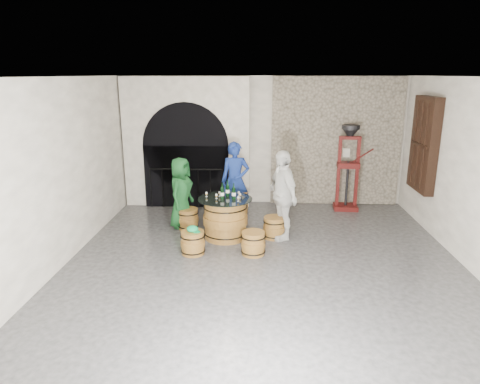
{
  "coord_description": "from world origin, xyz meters",
  "views": [
    {
      "loc": [
        -0.1,
        -6.75,
        3.25
      ],
      "look_at": [
        -0.46,
        1.15,
        1.05
      ],
      "focal_mm": 32.0,
      "sensor_mm": 36.0,
      "label": 1
    }
  ],
  "objects_px": {
    "wine_bottle_right": "(228,190)",
    "barrel_stool_right": "(274,228)",
    "corking_press": "(349,161)",
    "side_barrel": "(238,204)",
    "barrel_table": "(225,218)",
    "barrel_stool_left": "(188,219)",
    "wine_bottle_left": "(222,192)",
    "person_blue": "(235,181)",
    "wine_bottle_center": "(234,193)",
    "barrel_stool_near_left": "(193,243)",
    "barrel_stool_far": "(233,212)",
    "person_white": "(282,195)",
    "barrel_stool_near_right": "(253,243)",
    "person_green": "(181,193)"
  },
  "relations": [
    {
      "from": "wine_bottle_right",
      "to": "barrel_stool_right",
      "type": "bearing_deg",
      "value": -8.69
    },
    {
      "from": "wine_bottle_right",
      "to": "corking_press",
      "type": "bearing_deg",
      "value": 33.53
    },
    {
      "from": "side_barrel",
      "to": "corking_press",
      "type": "distance_m",
      "value": 2.86
    },
    {
      "from": "barrel_table",
      "to": "corking_press",
      "type": "height_order",
      "value": "corking_press"
    },
    {
      "from": "barrel_stool_right",
      "to": "barrel_stool_left",
      "type": "bearing_deg",
      "value": 165.87
    },
    {
      "from": "wine_bottle_right",
      "to": "wine_bottle_left",
      "type": "bearing_deg",
      "value": -112.46
    },
    {
      "from": "person_blue",
      "to": "wine_bottle_right",
      "type": "relative_size",
      "value": 5.45
    },
    {
      "from": "barrel_table",
      "to": "wine_bottle_right",
      "type": "xyz_separation_m",
      "value": [
        0.04,
        0.19,
        0.55
      ]
    },
    {
      "from": "barrel_table",
      "to": "wine_bottle_center",
      "type": "relative_size",
      "value": 3.36
    },
    {
      "from": "barrel_stool_near_left",
      "to": "side_barrel",
      "type": "distance_m",
      "value": 2.28
    },
    {
      "from": "barrel_stool_far",
      "to": "side_barrel",
      "type": "distance_m",
      "value": 0.36
    },
    {
      "from": "barrel_stool_left",
      "to": "person_white",
      "type": "height_order",
      "value": "person_white"
    },
    {
      "from": "barrel_table",
      "to": "person_blue",
      "type": "height_order",
      "value": "person_blue"
    },
    {
      "from": "barrel_stool_right",
      "to": "wine_bottle_center",
      "type": "distance_m",
      "value": 1.11
    },
    {
      "from": "barrel_stool_far",
      "to": "person_blue",
      "type": "bearing_deg",
      "value": 84.14
    },
    {
      "from": "barrel_stool_near_right",
      "to": "person_blue",
      "type": "height_order",
      "value": "person_blue"
    },
    {
      "from": "person_green",
      "to": "side_barrel",
      "type": "xyz_separation_m",
      "value": [
        1.2,
        0.72,
        -0.46
      ]
    },
    {
      "from": "barrel_stool_far",
      "to": "person_green",
      "type": "distance_m",
      "value": 1.29
    },
    {
      "from": "barrel_stool_near_right",
      "to": "side_barrel",
      "type": "height_order",
      "value": "side_barrel"
    },
    {
      "from": "person_green",
      "to": "wine_bottle_right",
      "type": "xyz_separation_m",
      "value": [
        1.03,
        -0.41,
        0.2
      ]
    },
    {
      "from": "barrel_table",
      "to": "person_blue",
      "type": "bearing_deg",
      "value": 84.14
    },
    {
      "from": "person_blue",
      "to": "corking_press",
      "type": "distance_m",
      "value": 2.81
    },
    {
      "from": "barrel_stool_right",
      "to": "person_blue",
      "type": "xyz_separation_m",
      "value": [
        -0.86,
        1.23,
        0.67
      ]
    },
    {
      "from": "person_white",
      "to": "barrel_table",
      "type": "bearing_deg",
      "value": -110.86
    },
    {
      "from": "person_blue",
      "to": "side_barrel",
      "type": "height_order",
      "value": "person_blue"
    },
    {
      "from": "barrel_stool_right",
      "to": "person_blue",
      "type": "bearing_deg",
      "value": 124.99
    },
    {
      "from": "barrel_stool_right",
      "to": "person_blue",
      "type": "relative_size",
      "value": 0.26
    },
    {
      "from": "person_green",
      "to": "person_white",
      "type": "xyz_separation_m",
      "value": [
        2.14,
        -0.55,
        0.14
      ]
    },
    {
      "from": "barrel_stool_right",
      "to": "wine_bottle_right",
      "type": "height_order",
      "value": "wine_bottle_right"
    },
    {
      "from": "person_white",
      "to": "person_green",
      "type": "bearing_deg",
      "value": -127.98
    },
    {
      "from": "barrel_stool_left",
      "to": "corking_press",
      "type": "height_order",
      "value": "corking_press"
    },
    {
      "from": "barrel_stool_near_left",
      "to": "wine_bottle_center",
      "type": "relative_size",
      "value": 1.42
    },
    {
      "from": "barrel_stool_near_right",
      "to": "barrel_stool_left",
      "type": "bearing_deg",
      "value": 137.3
    },
    {
      "from": "barrel_stool_near_left",
      "to": "side_barrel",
      "type": "height_order",
      "value": "side_barrel"
    },
    {
      "from": "person_green",
      "to": "wine_bottle_right",
      "type": "height_order",
      "value": "person_green"
    },
    {
      "from": "corking_press",
      "to": "side_barrel",
      "type": "bearing_deg",
      "value": -161.66
    },
    {
      "from": "barrel_table",
      "to": "person_green",
      "type": "xyz_separation_m",
      "value": [
        -1.0,
        0.6,
        0.36
      ]
    },
    {
      "from": "person_blue",
      "to": "person_white",
      "type": "relative_size",
      "value": 0.98
    },
    {
      "from": "person_green",
      "to": "person_white",
      "type": "height_order",
      "value": "person_white"
    },
    {
      "from": "barrel_stool_far",
      "to": "person_green",
      "type": "bearing_deg",
      "value": -160.64
    },
    {
      "from": "barrel_stool_near_left",
      "to": "person_green",
      "type": "height_order",
      "value": "person_green"
    },
    {
      "from": "wine_bottle_center",
      "to": "corking_press",
      "type": "relative_size",
      "value": 0.16
    },
    {
      "from": "barrel_stool_left",
      "to": "person_green",
      "type": "height_order",
      "value": "person_green"
    },
    {
      "from": "barrel_stool_near_left",
      "to": "person_green",
      "type": "distance_m",
      "value": 1.6
    },
    {
      "from": "barrel_stool_near_left",
      "to": "corking_press",
      "type": "relative_size",
      "value": 0.22
    },
    {
      "from": "barrel_stool_right",
      "to": "person_white",
      "type": "height_order",
      "value": "person_white"
    },
    {
      "from": "person_green",
      "to": "person_blue",
      "type": "distance_m",
      "value": 1.32
    },
    {
      "from": "barrel_stool_near_right",
      "to": "person_white",
      "type": "xyz_separation_m",
      "value": [
        0.56,
        0.86,
        0.69
      ]
    },
    {
      "from": "barrel_stool_near_right",
      "to": "barrel_stool_near_left",
      "type": "distance_m",
      "value": 1.12
    },
    {
      "from": "barrel_stool_right",
      "to": "corking_press",
      "type": "relative_size",
      "value": 0.22
    }
  ]
}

